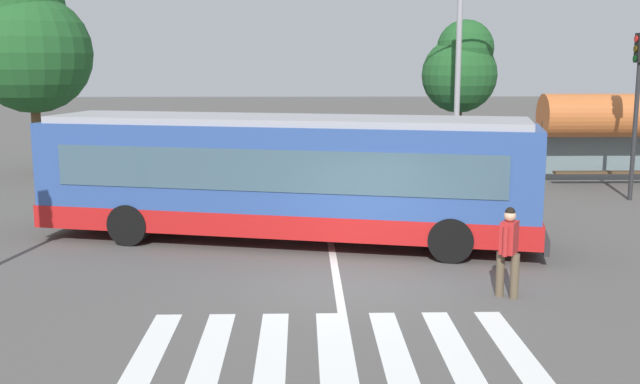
{
  "coord_description": "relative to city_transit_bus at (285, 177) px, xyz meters",
  "views": [
    {
      "loc": [
        -1.0,
        -14.18,
        4.36
      ],
      "look_at": [
        -0.56,
        3.18,
        1.3
      ],
      "focal_mm": 41.67,
      "sensor_mm": 36.0,
      "label": 1
    }
  ],
  "objects": [
    {
      "name": "traffic_light_far_corner",
      "position": [
        10.88,
        5.23,
        1.89
      ],
      "size": [
        0.33,
        0.32,
        5.23
      ],
      "color": "#28282B",
      "rests_on": "ground_plane"
    },
    {
      "name": "parked_car_charcoal",
      "position": [
        -2.56,
        12.26,
        -0.82
      ],
      "size": [
        2.11,
        4.61,
        1.35
      ],
      "color": "black",
      "rests_on": "ground_plane"
    },
    {
      "name": "parked_car_blue",
      "position": [
        5.51,
        12.43,
        -0.82
      ],
      "size": [
        2.17,
        4.63,
        1.35
      ],
      "color": "black",
      "rests_on": "ground_plane"
    },
    {
      "name": "city_transit_bus",
      "position": [
        0.0,
        0.0,
        0.0
      ],
      "size": [
        12.42,
        5.27,
        3.06
      ],
      "color": "black",
      "rests_on": "ground_plane"
    },
    {
      "name": "parked_car_white",
      "position": [
        0.24,
        12.67,
        -0.82
      ],
      "size": [
        2.02,
        4.57,
        1.35
      ],
      "color": "black",
      "rests_on": "ground_plane"
    },
    {
      "name": "twin_arm_street_lamp",
      "position": [
        5.96,
        8.7,
        4.46
      ],
      "size": [
        4.02,
        0.32,
        10.02
      ],
      "color": "#939399",
      "rests_on": "ground_plane"
    },
    {
      "name": "ground_plane",
      "position": [
        1.39,
        -3.64,
        -1.59
      ],
      "size": [
        160.0,
        160.0,
        0.0
      ],
      "primitive_type": "plane",
      "color": "#514F4C"
    },
    {
      "name": "crosswalk_painted_stripes",
      "position": [
        0.86,
        -6.89,
        -1.58
      ],
      "size": [
        6.02,
        3.02,
        0.01
      ],
      "color": "silver",
      "rests_on": "ground_plane"
    },
    {
      "name": "bus_stop_shelter",
      "position": [
        11.35,
        8.22,
        0.83
      ],
      "size": [
        4.92,
        1.54,
        3.25
      ],
      "color": "#28282B",
      "rests_on": "ground_plane"
    },
    {
      "name": "pedestrian_crossing_street",
      "position": [
        4.23,
        -4.54,
        -0.62
      ],
      "size": [
        0.43,
        0.51,
        1.72
      ],
      "color": "brown",
      "rests_on": "ground_plane"
    },
    {
      "name": "parked_car_silver",
      "position": [
        -5.36,
        12.14,
        -0.82
      ],
      "size": [
        2.31,
        4.67,
        1.35
      ],
      "color": "black",
      "rests_on": "ground_plane"
    },
    {
      "name": "background_tree_right",
      "position": [
        7.57,
        15.76,
        2.51
      ],
      "size": [
        3.38,
        3.38,
        6.21
      ],
      "color": "brown",
      "rests_on": "ground_plane"
    },
    {
      "name": "lane_center_line",
      "position": [
        1.1,
        -1.64,
        -1.59
      ],
      "size": [
        0.16,
        24.0,
        0.01
      ],
      "primitive_type": "cube",
      "color": "silver",
      "rests_on": "ground_plane"
    },
    {
      "name": "background_tree_left",
      "position": [
        -9.99,
        11.22,
        3.54
      ],
      "size": [
        4.53,
        4.53,
        7.95
      ],
      "color": "brown",
      "rests_on": "ground_plane"
    },
    {
      "name": "parked_car_red",
      "position": [
        2.66,
        12.84,
        -0.82
      ],
      "size": [
        2.15,
        4.62,
        1.35
      ],
      "color": "black",
      "rests_on": "ground_plane"
    }
  ]
}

